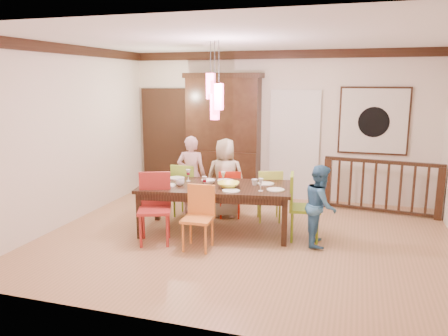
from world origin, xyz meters
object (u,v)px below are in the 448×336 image
(chair_far_left, at_px, (187,186))
(balustrade, at_px, (381,186))
(person_end_right, at_px, (320,205))
(chair_end_right, at_px, (305,203))
(person_far_left, at_px, (191,175))
(dining_table, at_px, (215,190))
(person_far_mid, at_px, (225,178))
(china_hutch, at_px, (223,136))

(chair_far_left, height_order, balustrade, balustrade)
(person_end_right, bearing_deg, chair_end_right, 54.40)
(person_far_left, bearing_deg, balustrade, -173.13)
(chair_end_right, bearing_deg, person_end_right, -126.41)
(dining_table, bearing_deg, balustrade, 27.10)
(chair_far_left, relative_size, chair_end_right, 0.94)
(dining_table, height_order, person_far_mid, person_far_mid)
(chair_far_left, height_order, china_hutch, china_hutch)
(balustrade, height_order, person_far_mid, person_far_mid)
(dining_table, xyz_separation_m, chair_end_right, (1.37, 0.07, -0.11))
(person_far_mid, bearing_deg, chair_far_left, 1.50)
(balustrade, xyz_separation_m, person_end_right, (-0.90, -1.87, 0.09))
(dining_table, xyz_separation_m, china_hutch, (-0.53, 2.16, 0.57))
(chair_far_left, xyz_separation_m, person_far_left, (0.03, 0.14, 0.17))
(person_far_left, height_order, person_far_mid, person_far_left)
(person_far_left, height_order, person_end_right, person_far_left)
(chair_end_right, distance_m, person_far_mid, 1.64)
(china_hutch, bearing_deg, person_far_left, -97.30)
(dining_table, xyz_separation_m, person_end_right, (1.60, -0.06, -0.09))
(chair_end_right, relative_size, person_far_left, 0.71)
(person_end_right, bearing_deg, chair_far_left, 66.49)
(person_far_left, bearing_deg, chair_far_left, 65.50)
(dining_table, relative_size, person_far_left, 1.75)
(dining_table, distance_m, person_far_left, 1.07)
(dining_table, distance_m, china_hutch, 2.29)
(balustrade, xyz_separation_m, person_far_left, (-3.21, -1.00, 0.20))
(china_hutch, height_order, balustrade, china_hutch)
(person_far_mid, relative_size, person_end_right, 1.17)
(balustrade, distance_m, person_far_left, 3.37)
(person_far_left, bearing_deg, person_end_right, 148.95)
(balustrade, height_order, person_end_right, person_end_right)
(dining_table, bearing_deg, person_end_right, -10.86)
(china_hutch, xyz_separation_m, person_end_right, (2.14, -2.22, -0.66))
(china_hutch, relative_size, person_end_right, 2.12)
(chair_end_right, xyz_separation_m, balustrade, (1.14, 1.74, -0.07))
(person_far_left, relative_size, person_far_mid, 1.02)
(china_hutch, relative_size, person_far_left, 1.78)
(chair_far_left, bearing_deg, dining_table, 139.65)
(chair_far_left, xyz_separation_m, person_end_right, (2.34, -0.73, 0.05))
(balustrade, distance_m, person_far_mid, 2.78)
(dining_table, relative_size, balustrade, 1.21)
(person_far_mid, distance_m, person_end_right, 1.90)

